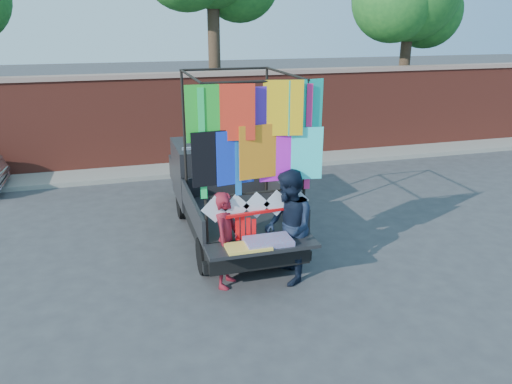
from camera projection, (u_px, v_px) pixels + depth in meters
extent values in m
plane|color=#38383A|center=(260.00, 275.00, 8.20)|extent=(90.00, 90.00, 0.00)
cube|color=maroon|center=(190.00, 121.00, 14.15)|extent=(30.00, 0.35, 2.50)
cube|color=gray|center=(188.00, 74.00, 13.72)|extent=(30.00, 0.45, 0.12)
cube|color=gray|center=(196.00, 168.00, 13.90)|extent=(30.00, 1.20, 0.12)
cylinder|color=#38281C|center=(215.00, 63.00, 15.01)|extent=(0.36, 0.36, 5.46)
cylinder|color=#38281C|center=(404.00, 73.00, 16.86)|extent=(0.36, 0.36, 4.55)
sphere|color=#1B5F21|center=(426.00, 12.00, 16.82)|extent=(2.40, 2.40, 2.40)
sphere|color=#1B5F21|center=(393.00, 0.00, 15.63)|extent=(2.60, 2.60, 2.60)
cylinder|color=black|center=(183.00, 203.00, 10.50)|extent=(0.21, 0.62, 0.62)
cylinder|color=black|center=(205.00, 256.00, 8.18)|extent=(0.21, 0.62, 0.62)
cylinder|color=black|center=(250.00, 197.00, 10.89)|extent=(0.21, 0.62, 0.62)
cylinder|color=black|center=(290.00, 245.00, 8.57)|extent=(0.21, 0.62, 0.62)
cube|color=black|center=(231.00, 215.00, 9.44)|extent=(1.61, 3.98, 0.28)
cube|color=black|center=(240.00, 216.00, 8.71)|extent=(1.70, 2.18, 0.09)
cube|color=black|center=(193.00, 209.00, 8.42)|extent=(0.06, 2.18, 0.43)
cube|color=black|center=(286.00, 200.00, 8.86)|extent=(0.06, 2.18, 0.43)
cube|color=black|center=(227.00, 186.00, 9.61)|extent=(1.70, 0.06, 0.43)
cube|color=black|center=(217.00, 170.00, 10.43)|extent=(1.70, 1.51, 1.18)
cube|color=#8C9EAD|center=(221.00, 158.00, 9.92)|extent=(1.51, 0.06, 0.52)
cube|color=#8C9EAD|center=(210.00, 153.00, 11.01)|extent=(1.51, 0.09, 0.66)
cube|color=black|center=(208.00, 168.00, 11.45)|extent=(1.66, 0.85, 0.52)
cube|color=black|center=(262.00, 246.00, 7.50)|extent=(1.70, 0.52, 0.06)
cube|color=black|center=(258.00, 261.00, 7.81)|extent=(1.75, 0.14, 0.17)
cylinder|color=black|center=(205.00, 167.00, 7.20)|extent=(0.05, 0.05, 2.37)
cylinder|color=black|center=(184.00, 137.00, 9.01)|extent=(0.05, 0.05, 2.37)
cylinder|color=black|center=(305.00, 159.00, 7.61)|extent=(0.05, 0.05, 2.37)
cylinder|color=black|center=(266.00, 132.00, 9.41)|extent=(0.05, 0.05, 2.37)
cylinder|color=black|center=(256.00, 82.00, 7.01)|extent=(1.61, 0.04, 0.04)
cylinder|color=black|center=(225.00, 69.00, 8.82)|extent=(1.61, 0.04, 0.04)
cylinder|color=black|center=(190.00, 76.00, 7.71)|extent=(0.04, 2.04, 0.04)
cylinder|color=black|center=(285.00, 73.00, 8.12)|extent=(0.04, 2.04, 0.04)
cylinder|color=black|center=(256.00, 193.00, 7.56)|extent=(1.61, 0.04, 0.04)
cube|color=green|center=(208.00, 115.00, 6.95)|extent=(0.59, 0.01, 0.80)
cube|color=red|center=(233.00, 114.00, 7.01)|extent=(0.59, 0.01, 0.80)
cube|color=#5626BF|center=(256.00, 112.00, 7.14)|extent=(0.59, 0.01, 0.80)
cube|color=yellow|center=(281.00, 111.00, 7.20)|extent=(0.59, 0.01, 0.80)
cube|color=#0ECBAE|center=(303.00, 110.00, 7.32)|extent=(0.59, 0.01, 0.80)
cube|color=black|center=(209.00, 158.00, 7.12)|extent=(0.59, 0.01, 0.80)
cube|color=blue|center=(233.00, 155.00, 7.25)|extent=(0.59, 0.01, 0.80)
cube|color=orange|center=(257.00, 154.00, 7.30)|extent=(0.59, 0.01, 0.80)
cube|color=#F31BF2|center=(279.00, 152.00, 7.43)|extent=(0.59, 0.01, 0.80)
cube|color=#35FFFC|center=(303.00, 151.00, 7.49)|extent=(0.59, 0.01, 0.80)
cube|color=#1BDF5D|center=(202.00, 145.00, 7.05)|extent=(0.09, 0.01, 1.61)
cube|color=#EE2777|center=(308.00, 138.00, 7.47)|extent=(0.09, 0.01, 1.61)
cube|color=blue|center=(238.00, 143.00, 7.19)|extent=(0.09, 0.01, 1.61)
cube|color=white|center=(215.00, 209.00, 7.43)|extent=(0.43, 0.01, 0.43)
cube|color=white|center=(236.00, 207.00, 7.51)|extent=(0.43, 0.01, 0.43)
cube|color=white|center=(257.00, 205.00, 7.59)|extent=(0.43, 0.01, 0.43)
cube|color=white|center=(277.00, 203.00, 7.68)|extent=(0.43, 0.01, 0.43)
cube|color=white|center=(296.00, 201.00, 7.76)|extent=(0.43, 0.01, 0.43)
cube|color=#D62F58|center=(268.00, 241.00, 7.50)|extent=(0.71, 0.43, 0.08)
cube|color=#FDD250|center=(248.00, 247.00, 7.36)|extent=(0.66, 0.38, 0.04)
imported|color=maroon|center=(226.00, 240.00, 7.67)|extent=(0.61, 0.68, 1.55)
imported|color=black|center=(288.00, 227.00, 7.76)|extent=(0.77, 0.95, 1.84)
cube|color=#FF0D10|center=(257.00, 212.00, 7.60)|extent=(1.02, 0.17, 0.04)
cube|color=#FF0D10|center=(238.00, 235.00, 7.60)|extent=(0.06, 0.02, 0.59)
cube|color=#FF0D10|center=(243.00, 235.00, 7.63)|extent=(0.06, 0.02, 0.59)
cube|color=#FF0D10|center=(248.00, 236.00, 7.66)|extent=(0.06, 0.02, 0.59)
cube|color=#FF0D10|center=(254.00, 236.00, 7.69)|extent=(0.06, 0.02, 0.59)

